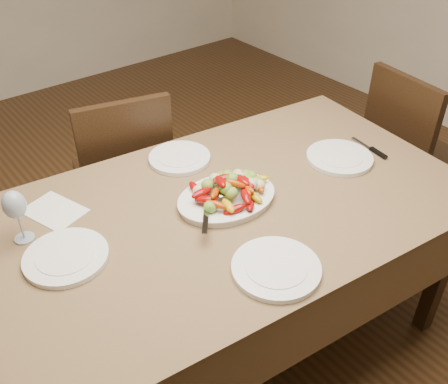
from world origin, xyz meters
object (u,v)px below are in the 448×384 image
object	(u,v)px
plate_left	(66,257)
wine_glass	(17,215)
dining_table	(224,279)
chair_far	(123,174)
plate_near	(276,268)
chair_right	(416,155)
plate_right	(339,158)
serving_platter	(227,199)
plate_far	(180,158)

from	to	relation	value
plate_left	wine_glass	size ratio (longest dim) A/B	1.31
dining_table	plate_left	size ratio (longest dim) A/B	6.86
chair_far	plate_near	world-z (taller)	chair_far
chair_right	plate_left	distance (m)	1.88
plate_left	plate_right	distance (m)	1.14
dining_table	serving_platter	xyz separation A→B (m)	(0.02, 0.01, 0.39)
dining_table	plate_near	size ratio (longest dim) A/B	6.59
chair_far	plate_right	distance (m)	1.07
plate_left	plate_right	world-z (taller)	same
dining_table	plate_left	bearing A→B (deg)	170.37
chair_right	wine_glass	world-z (taller)	wine_glass
serving_platter	plate_far	xyz separation A→B (m)	(0.03, 0.34, -0.00)
plate_right	wine_glass	bearing A→B (deg)	164.71
chair_right	plate_near	world-z (taller)	chair_right
plate_near	plate_left	bearing A→B (deg)	137.07
plate_right	plate_near	xyz separation A→B (m)	(-0.65, -0.30, 0.00)
plate_right	plate_near	size ratio (longest dim) A/B	0.97
plate_far	plate_left	bearing A→B (deg)	-157.07
plate_right	plate_far	size ratio (longest dim) A/B	1.07
plate_left	plate_far	world-z (taller)	same
chair_right	plate_left	world-z (taller)	chair_right
plate_far	dining_table	bearing A→B (deg)	-98.01
plate_far	plate_near	world-z (taller)	same
chair_right	wine_glass	distance (m)	1.98
chair_far	serving_platter	size ratio (longest dim) A/B	2.61
plate_near	wine_glass	distance (m)	0.84
dining_table	chair_far	bearing A→B (deg)	90.33
plate_far	plate_right	bearing A→B (deg)	-38.35
wine_glass	chair_far	bearing A→B (deg)	40.14
plate_right	wine_glass	size ratio (longest dim) A/B	1.33
chair_right	serving_platter	world-z (taller)	chair_right
chair_far	wine_glass	distance (m)	0.91
plate_right	wine_glass	world-z (taller)	wine_glass
chair_far	chair_right	bearing A→B (deg)	162.65
chair_right	serving_platter	xyz separation A→B (m)	(-1.27, 0.02, 0.30)
dining_table	plate_right	bearing A→B (deg)	-5.38
dining_table	plate_right	distance (m)	0.69
wine_glass	chair_right	bearing A→B (deg)	-8.26
chair_right	chair_far	bearing A→B (deg)	66.64
chair_right	serving_platter	distance (m)	1.30
chair_far	plate_right	bearing A→B (deg)	138.33
chair_far	plate_left	world-z (taller)	chair_far
chair_far	plate_near	distance (m)	1.20
plate_near	wine_glass	xyz separation A→B (m)	(-0.55, 0.63, 0.09)
chair_right	plate_left	size ratio (longest dim) A/B	3.54
serving_platter	plate_left	size ratio (longest dim) A/B	1.36
plate_right	plate_left	bearing A→B (deg)	172.49
serving_platter	plate_near	distance (m)	0.38
serving_platter	plate_right	world-z (taller)	serving_platter
dining_table	chair_right	size ratio (longest dim) A/B	1.94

